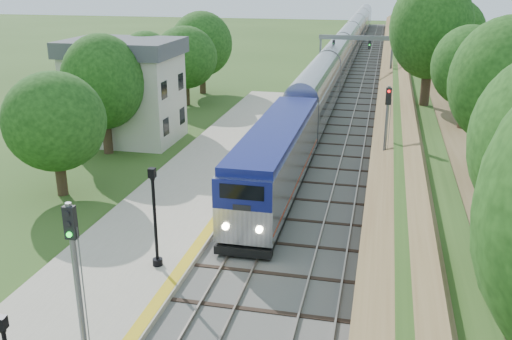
% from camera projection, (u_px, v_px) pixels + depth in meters
% --- Properties ---
extents(trackbed, '(9.50, 170.00, 0.28)m').
position_uv_depth(trackbed, '(352.00, 82.00, 70.50)').
color(trackbed, '#4C4944').
rests_on(trackbed, ground).
extents(platform, '(6.40, 68.00, 0.38)m').
position_uv_depth(platform, '(169.00, 215.00, 31.40)').
color(platform, '#A89E87').
rests_on(platform, ground).
extents(yellow_stripe, '(0.55, 68.00, 0.01)m').
position_uv_depth(yellow_stripe, '(218.00, 216.00, 30.74)').
color(yellow_stripe, gold).
rests_on(yellow_stripe, platform).
extents(embankment, '(10.64, 170.00, 11.70)m').
position_uv_depth(embankment, '(423.00, 69.00, 68.14)').
color(embankment, brown).
rests_on(embankment, ground).
extents(station_building, '(8.60, 6.60, 8.00)m').
position_uv_depth(station_building, '(125.00, 90.00, 44.86)').
color(station_building, beige).
rests_on(station_building, ground).
extents(signal_gantry, '(8.40, 0.38, 6.20)m').
position_uv_depth(signal_gantry, '(356.00, 48.00, 64.23)').
color(signal_gantry, slate).
rests_on(signal_gantry, ground).
extents(trees_behind_platform, '(7.82, 53.32, 7.21)m').
position_uv_depth(trees_behind_platform, '(102.00, 113.00, 35.52)').
color(trees_behind_platform, '#332316').
rests_on(trees_behind_platform, ground).
extents(train, '(2.84, 133.24, 4.17)m').
position_uv_depth(train, '(347.00, 47.00, 86.45)').
color(train, black).
rests_on(train, trackbed).
extents(lamppost_far, '(0.46, 0.46, 4.60)m').
position_uv_depth(lamppost_far, '(155.00, 223.00, 24.95)').
color(lamppost_far, black).
rests_on(lamppost_far, platform).
extents(signal_platform, '(0.36, 0.28, 6.07)m').
position_uv_depth(signal_platform, '(76.00, 274.00, 17.42)').
color(signal_platform, slate).
rests_on(signal_platform, platform).
extents(signal_farside, '(0.35, 0.27, 6.31)m').
position_uv_depth(signal_farside, '(386.00, 126.00, 34.73)').
color(signal_farside, slate).
rests_on(signal_farside, ground).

